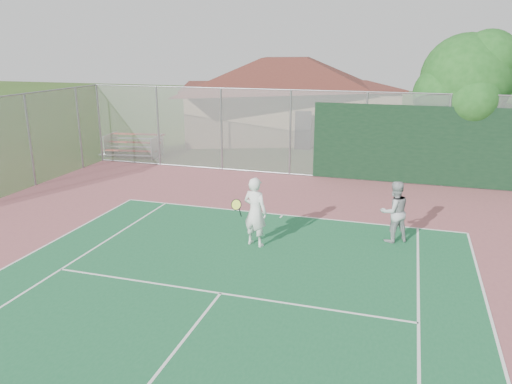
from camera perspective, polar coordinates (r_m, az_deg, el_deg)
back_fence at (r=20.07m, az=12.62°, el=5.88°), size 20.08×0.11×3.53m
side_fence_left at (r=20.71m, az=-24.43°, el=5.35°), size 0.08×9.00×3.50m
clubhouse at (r=29.89m, az=3.40°, el=11.65°), size 14.61×12.18×5.39m
bleachers at (r=25.26m, az=-13.85°, el=5.28°), size 2.85×1.86×1.01m
tree at (r=21.42m, az=23.18°, el=11.42°), size 4.16×3.94×5.81m
player_white_front at (r=13.24m, az=-0.11°, el=-2.35°), size 1.00×0.77×1.88m
player_grey_back at (r=14.05m, az=15.51°, el=-2.25°), size 1.04×0.99×1.70m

